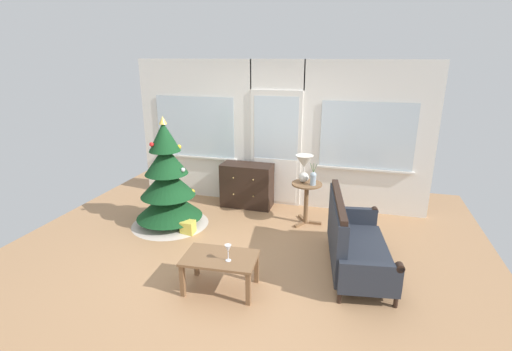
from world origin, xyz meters
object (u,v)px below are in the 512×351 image
(coffee_table, at_px, (220,262))
(gift_box, at_px, (188,227))
(settee_sofa, at_px, (351,241))
(side_table, at_px, (306,195))
(table_lamp, at_px, (304,165))
(flower_vase, at_px, (313,178))
(christmas_tree, at_px, (168,188))
(dresser_cabinet, at_px, (247,185))
(wine_glass, at_px, (228,249))

(coffee_table, relative_size, gift_box, 4.38)
(settee_sofa, relative_size, side_table, 2.48)
(table_lamp, distance_m, gift_box, 2.04)
(side_table, distance_m, flower_vase, 0.34)
(christmas_tree, bearing_deg, dresser_cabinet, 47.60)
(settee_sofa, distance_m, table_lamp, 1.60)
(side_table, relative_size, wine_glass, 3.51)
(gift_box, bearing_deg, christmas_tree, 150.91)
(table_lamp, bearing_deg, coffee_table, -106.50)
(christmas_tree, relative_size, settee_sofa, 1.03)
(flower_vase, xyz_separation_m, coffee_table, (-0.79, -2.01, -0.44))
(settee_sofa, xyz_separation_m, flower_vase, (-0.65, 1.14, 0.42))
(flower_vase, bearing_deg, christmas_tree, -165.95)
(settee_sofa, distance_m, side_table, 1.42)
(flower_vase, bearing_deg, table_lamp, 147.99)
(christmas_tree, distance_m, side_table, 2.20)
(flower_vase, bearing_deg, coffee_table, -111.33)
(side_table, bearing_deg, settee_sofa, -58.22)
(christmas_tree, bearing_deg, settee_sofa, -11.70)
(flower_vase, relative_size, gift_box, 1.76)
(side_table, bearing_deg, flower_vase, -30.96)
(christmas_tree, relative_size, gift_box, 8.81)
(dresser_cabinet, relative_size, flower_vase, 2.59)
(side_table, bearing_deg, christmas_tree, -163.80)
(coffee_table, xyz_separation_m, wine_glass, (0.12, -0.06, 0.21))
(table_lamp, distance_m, coffee_table, 2.29)
(dresser_cabinet, distance_m, side_table, 1.22)
(flower_vase, bearing_deg, gift_box, -156.02)
(christmas_tree, xyz_separation_m, flower_vase, (2.21, 0.55, 0.18))
(flower_vase, bearing_deg, settee_sofa, -60.55)
(table_lamp, xyz_separation_m, coffee_table, (-0.63, -2.11, -0.61))
(table_lamp, relative_size, gift_box, 2.22)
(settee_sofa, height_order, side_table, settee_sofa)
(coffee_table, relative_size, wine_glass, 4.46)
(side_table, relative_size, coffee_table, 0.79)
(flower_vase, xyz_separation_m, gift_box, (-1.78, -0.79, -0.70))
(table_lamp, relative_size, flower_vase, 1.26)
(side_table, height_order, coffee_table, side_table)
(christmas_tree, xyz_separation_m, side_table, (2.11, 0.61, -0.13))
(christmas_tree, relative_size, coffee_table, 2.01)
(settee_sofa, relative_size, wine_glass, 8.70)
(wine_glass, bearing_deg, coffee_table, 154.75)
(christmas_tree, bearing_deg, wine_glass, -44.52)
(dresser_cabinet, height_order, gift_box, dresser_cabinet)
(table_lamp, bearing_deg, dresser_cabinet, 158.54)
(settee_sofa, xyz_separation_m, coffee_table, (-1.43, -0.87, -0.02))
(table_lamp, relative_size, wine_glass, 2.26)
(wine_glass, bearing_deg, table_lamp, 76.87)
(side_table, bearing_deg, coffee_table, -108.31)
(flower_vase, bearing_deg, side_table, 149.04)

